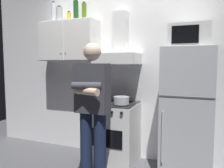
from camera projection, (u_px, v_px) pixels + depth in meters
name	position (u px, v px, depth m)	size (l,w,h in m)	color
back_wall_tiled	(127.00, 67.00, 3.38)	(4.80, 0.10, 2.70)	white
upper_cabinet	(70.00, 41.00, 3.45)	(0.90, 0.37, 0.60)	white
stove_oven	(115.00, 133.00, 3.16)	(0.60, 0.62, 0.87)	white
range_hood	(119.00, 50.00, 3.17)	(0.60, 0.44, 0.75)	white
refrigerator	(187.00, 113.00, 2.78)	(0.60, 0.62, 1.60)	silver
microwave	(189.00, 36.00, 2.71)	(0.48, 0.37, 0.28)	silver
person_standing	(92.00, 108.00, 2.58)	(0.38, 0.33, 1.64)	#192342
cooking_pot	(121.00, 100.00, 2.96)	(0.30, 0.20, 0.10)	#B7BABF
bottle_spice_jar	(69.00, 17.00, 3.40)	(0.06, 0.06, 0.14)	gold
bottle_vodka_clear	(54.00, 13.00, 3.52)	(0.07, 0.07, 0.32)	silver
bottle_canister_steel	(59.00, 14.00, 3.44)	(0.10, 0.10, 0.23)	#B2B5BA
bottle_olive_oil	(84.00, 12.00, 3.36)	(0.07, 0.07, 0.27)	#4C6B19
bottle_wine_green	(76.00, 11.00, 3.41)	(0.08, 0.08, 0.32)	#19471E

